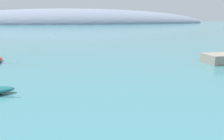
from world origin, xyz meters
The scene contains 1 object.
distant_ridge centered at (-1.43, 230.91, 0.00)m, with size 249.08×56.13×26.57m, color gray.
Camera 1 is at (-9.03, -2.94, 7.82)m, focal length 40.84 mm.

